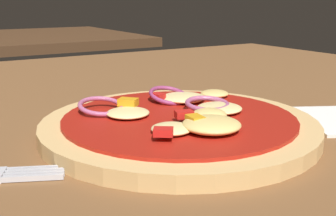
% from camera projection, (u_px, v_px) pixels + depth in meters
% --- Properties ---
extents(dining_table, '(1.29, 1.10, 0.03)m').
position_uv_depth(dining_table, '(137.00, 146.00, 0.40)').
color(dining_table, brown).
rests_on(dining_table, ground).
extents(pizza, '(0.26, 0.26, 0.03)m').
position_uv_depth(pizza, '(180.00, 123.00, 0.39)').
color(pizza, tan).
rests_on(pizza, dining_table).
extents(background_table, '(0.85, 0.65, 0.03)m').
position_uv_depth(background_table, '(5.00, 40.00, 1.41)').
color(background_table, '#4C301C').
rests_on(background_table, ground).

